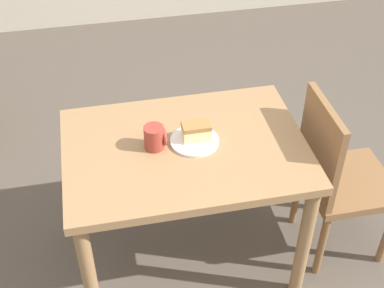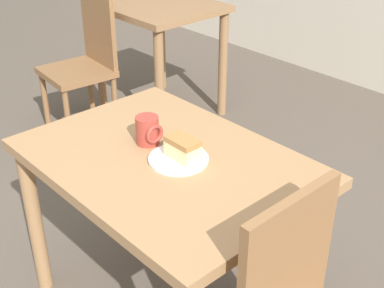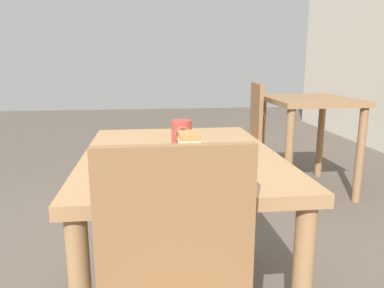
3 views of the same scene
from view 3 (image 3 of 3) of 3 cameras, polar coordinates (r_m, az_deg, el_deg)
The scene contains 6 objects.
dining_table_near at distance 1.47m, azimuth -1.80°, elevation -5.35°, with size 1.02×0.73×0.71m.
dining_table_far at distance 3.16m, azimuth 17.31°, elevation 3.99°, with size 0.75×0.65×0.77m.
chair_far_corner at distance 3.12m, azimuth 7.62°, elevation 1.70°, with size 0.43×0.43×0.88m.
plate at distance 1.39m, azimuth -0.97°, elevation -1.43°, with size 0.21×0.21×0.01m.
cake_slice at distance 1.38m, azimuth -0.45°, elevation 0.23°, with size 0.12×0.07×0.07m.
coffee_mug at distance 1.55m, azimuth -1.57°, elevation 1.71°, with size 0.09×0.08×0.10m.
Camera 3 is at (1.28, 0.28, 1.06)m, focal length 35.00 mm.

